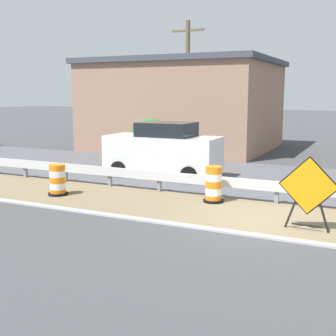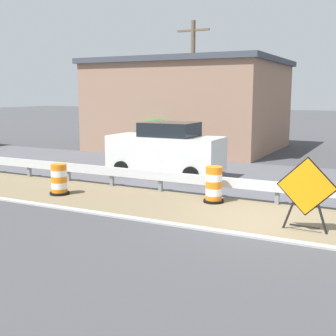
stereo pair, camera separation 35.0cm
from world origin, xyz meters
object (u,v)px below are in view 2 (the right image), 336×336
at_px(traffic_barrel_close, 59,181).
at_px(car_trailing_far_lane, 166,149).
at_px(utility_pole_near, 193,86).
at_px(warning_sign_diamond, 306,190).
at_px(traffic_barrel_nearest, 214,186).

height_order(traffic_barrel_close, car_trailing_far_lane, car_trailing_far_lane).
bearing_deg(utility_pole_near, car_trailing_far_lane, -165.67).
height_order(traffic_barrel_close, utility_pole_near, utility_pole_near).
xyz_separation_m(warning_sign_diamond, traffic_barrel_close, (0.42, 8.03, -0.56)).
distance_m(warning_sign_diamond, car_trailing_far_lane, 8.10).
bearing_deg(car_trailing_far_lane, warning_sign_diamond, 141.16).
bearing_deg(traffic_barrel_close, traffic_barrel_nearest, -75.19).
bearing_deg(utility_pole_near, warning_sign_diamond, -144.44).
height_order(traffic_barrel_nearest, utility_pole_near, utility_pole_near).
xyz_separation_m(car_trailing_far_lane, utility_pole_near, (6.14, 1.57, 2.59)).
bearing_deg(traffic_barrel_close, utility_pole_near, -0.40).
height_order(warning_sign_diamond, traffic_barrel_nearest, warning_sign_diamond).
distance_m(traffic_barrel_nearest, traffic_barrel_close, 5.15).
relative_size(traffic_barrel_nearest, utility_pole_near, 0.16).
bearing_deg(utility_pole_near, traffic_barrel_nearest, -152.43).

